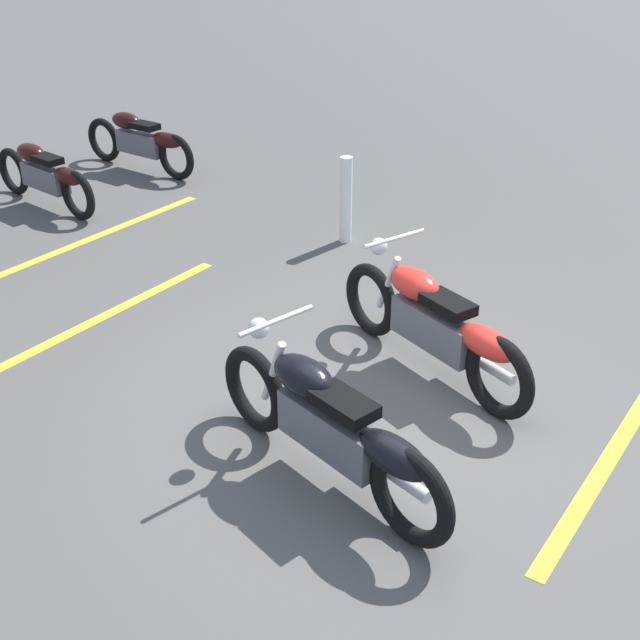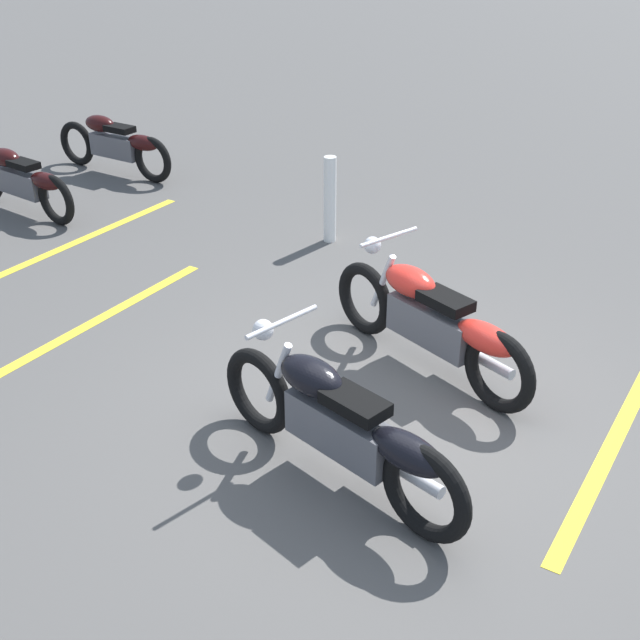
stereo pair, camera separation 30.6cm
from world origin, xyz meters
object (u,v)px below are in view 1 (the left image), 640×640
object	(u,v)px
motorcycle_bright_foreground	(436,324)
motorcycle_row_left	(46,175)
bollard_post	(346,200)
motorcycle_dark_foreground	(332,426)
motorcycle_row_far_left	(141,141)

from	to	relation	value
motorcycle_bright_foreground	motorcycle_row_left	distance (m)	5.88
motorcycle_row_left	bollard_post	world-z (taller)	bollard_post
motorcycle_bright_foreground	bollard_post	size ratio (longest dim) A/B	2.20
motorcycle_bright_foreground	bollard_post	distance (m)	2.91
motorcycle_dark_foreground	motorcycle_row_left	bearing A→B (deg)	-7.87
motorcycle_bright_foreground	motorcycle_dark_foreground	bearing A→B (deg)	113.36
motorcycle_row_left	bollard_post	distance (m)	3.87
motorcycle_dark_foreground	motorcycle_row_far_left	size ratio (longest dim) A/B	1.05
motorcycle_bright_foreground	motorcycle_dark_foreground	xyz separation A→B (m)	(-0.20, 1.62, 0.00)
motorcycle_row_far_left	bollard_post	bearing A→B (deg)	173.03
motorcycle_bright_foreground	motorcycle_row_far_left	bearing A→B (deg)	-2.29
motorcycle_row_far_left	bollard_post	world-z (taller)	bollard_post
motorcycle_bright_foreground	motorcycle_row_left	world-z (taller)	motorcycle_bright_foreground
bollard_post	motorcycle_row_far_left	bearing A→B (deg)	-3.86
motorcycle_row_far_left	motorcycle_bright_foreground	bearing A→B (deg)	158.23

